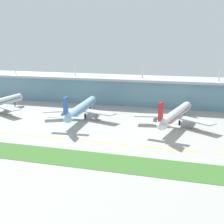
{
  "coord_description": "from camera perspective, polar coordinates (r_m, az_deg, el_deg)",
  "views": [
    {
      "loc": [
        40.52,
        -129.81,
        49.04
      ],
      "look_at": [
        -7.73,
        38.65,
        7.0
      ],
      "focal_mm": 47.56,
      "sensor_mm": 36.0,
      "label": 1
    }
  ],
  "objects": [
    {
      "name": "grass_verge",
      "position": [
        127.11,
        -3.95,
        -9.21
      ],
      "size": [
        300.0,
        18.0,
        0.1
      ],
      "primitive_type": "cube",
      "color": "#3D702D",
      "rests_on": "ground"
    },
    {
      "name": "ground_plane",
      "position": [
        144.56,
        -1.28,
        -6.34
      ],
      "size": [
        600.0,
        600.0,
        0.0
      ],
      "primitive_type": "plane",
      "color": "#A8A59E"
    },
    {
      "name": "terminal_building",
      "position": [
        238.87,
        6.02,
        4.17
      ],
      "size": [
        288.0,
        34.0,
        29.94
      ],
      "color": "#6693A8",
      "rests_on": "ground"
    },
    {
      "name": "taxiway_stripe_centre",
      "position": [
        147.79,
        -2.09,
        -5.89
      ],
      "size": [
        28.0,
        0.7,
        0.04
      ],
      "primitive_type": "cube",
      "color": "yellow",
      "rests_on": "ground"
    },
    {
      "name": "airliner_near_middle",
      "position": [
        193.2,
        -6.0,
        0.68
      ],
      "size": [
        48.65,
        64.54,
        18.9
      ],
      "color": "#9ED1EA",
      "rests_on": "ground"
    },
    {
      "name": "taxiway_stripe_mid_east",
      "position": [
        141.55,
        11.21,
        -7.04
      ],
      "size": [
        28.0,
        0.7,
        0.04
      ],
      "primitive_type": "cube",
      "color": "yellow",
      "rests_on": "ground"
    },
    {
      "name": "taxiway_stripe_mid_west",
      "position": [
        161.11,
        -13.71,
        -4.62
      ],
      "size": [
        28.0,
        0.7,
        0.04
      ],
      "primitive_type": "cube",
      "color": "yellow",
      "rests_on": "ground"
    },
    {
      "name": "airliner_far_middle",
      "position": [
        179.74,
        12.05,
        -0.52
      ],
      "size": [
        47.75,
        63.11,
        18.9
      ],
      "color": "white",
      "rests_on": "ground"
    }
  ]
}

